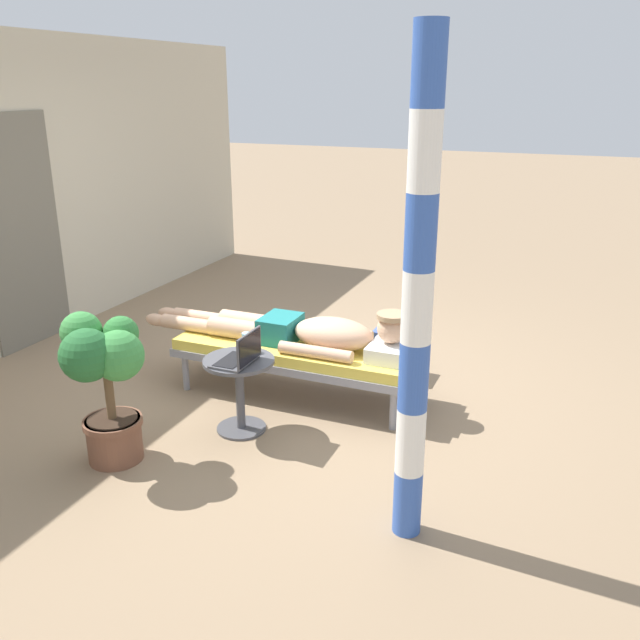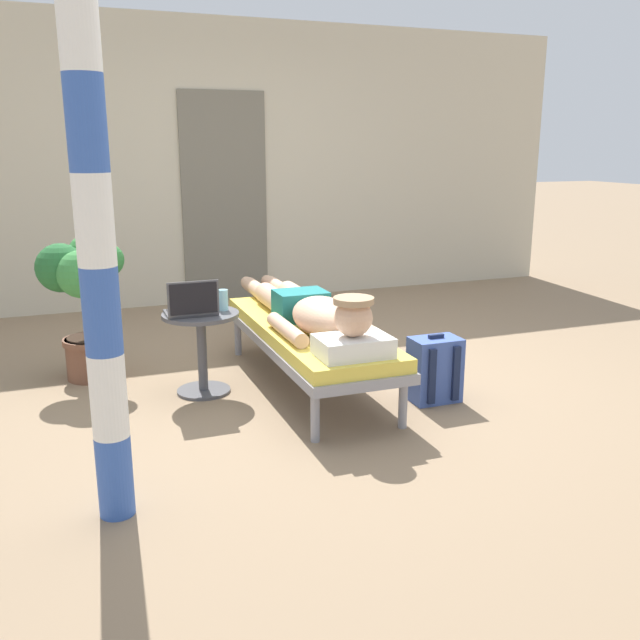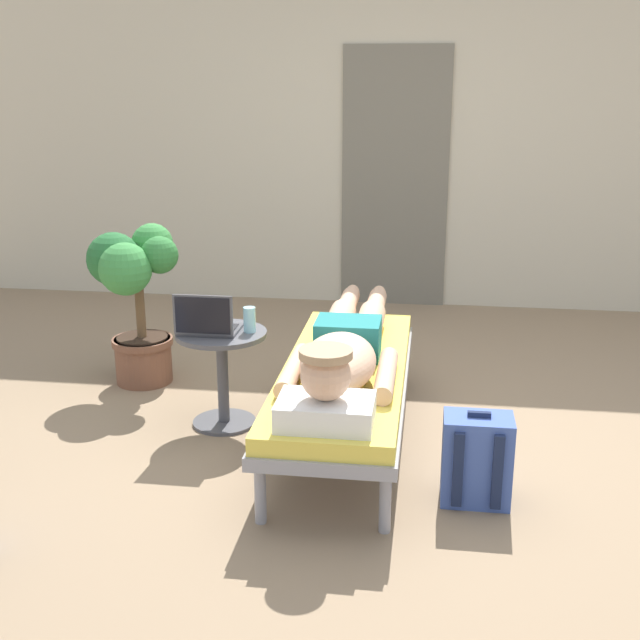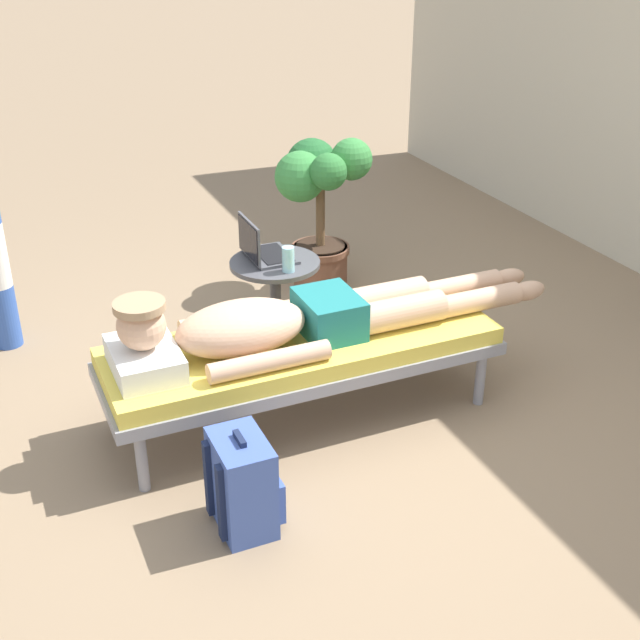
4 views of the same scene
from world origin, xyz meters
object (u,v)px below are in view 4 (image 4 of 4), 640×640
(lounge_chair, at_px, (302,352))
(drink_glass, at_px, (288,259))
(side_table, at_px, (275,290))
(backpack, at_px, (243,484))
(potted_plant, at_px, (318,198))
(laptop, at_px, (261,248))
(person_reclining, at_px, (289,321))

(lounge_chair, xyz_separation_m, drink_glass, (-0.52, 0.14, 0.24))
(lounge_chair, height_order, side_table, side_table)
(backpack, distance_m, potted_plant, 2.34)
(backpack, relative_size, potted_plant, 0.45)
(laptop, bearing_deg, lounge_chair, -5.95)
(lounge_chair, xyz_separation_m, potted_plant, (-1.34, 0.67, 0.24))
(side_table, height_order, backpack, side_table)
(side_table, distance_m, backpack, 1.47)
(lounge_chair, distance_m, laptop, 0.77)
(lounge_chair, height_order, person_reclining, person_reclining)
(person_reclining, relative_size, backpack, 5.12)
(lounge_chair, bearing_deg, potted_plant, 153.30)
(person_reclining, xyz_separation_m, side_table, (-0.67, 0.19, -0.16))
(side_table, relative_size, drink_glass, 3.94)
(person_reclining, distance_m, drink_glass, 0.56)
(lounge_chair, xyz_separation_m, backpack, (0.64, -0.52, -0.15))
(drink_glass, bearing_deg, person_reclining, -21.61)
(person_reclining, bearing_deg, laptop, 169.43)
(potted_plant, bearing_deg, laptop, -44.32)
(backpack, bearing_deg, drink_glass, 150.14)
(lounge_chair, distance_m, backpack, 0.84)
(side_table, relative_size, potted_plant, 0.55)
(person_reclining, distance_m, laptop, 0.74)
(lounge_chair, bearing_deg, side_table, 169.22)
(person_reclining, xyz_separation_m, drink_glass, (-0.52, 0.20, 0.07))
(laptop, xyz_separation_m, backpack, (1.37, -0.59, -0.39))
(side_table, xyz_separation_m, backpack, (1.31, -0.65, -0.16))
(laptop, height_order, drink_glass, laptop)
(person_reclining, bearing_deg, drink_glass, 158.39)
(drink_glass, xyz_separation_m, backpack, (1.16, -0.66, -0.39))
(potted_plant, bearing_deg, lounge_chair, -26.70)
(backpack, bearing_deg, laptop, 156.48)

